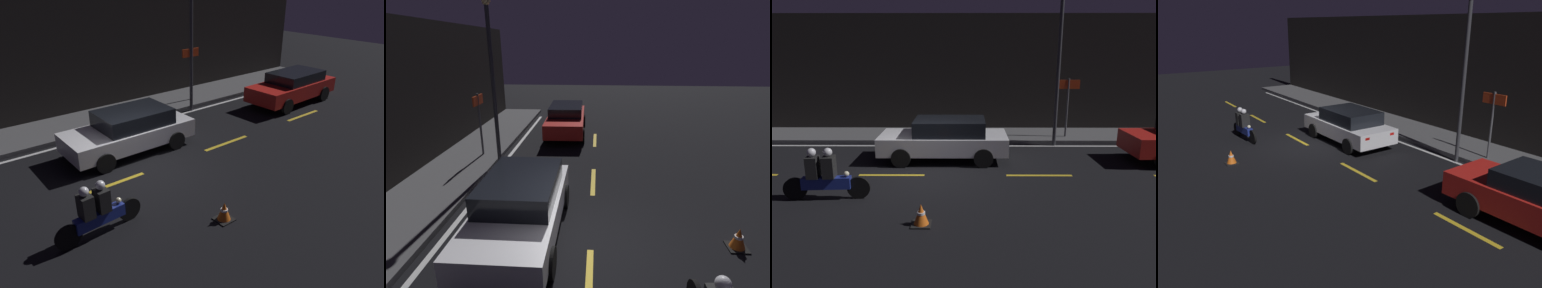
% 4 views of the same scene
% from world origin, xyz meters
% --- Properties ---
extents(ground_plane, '(56.00, 56.00, 0.00)m').
position_xyz_m(ground_plane, '(0.00, 0.00, 0.00)').
color(ground_plane, black).
extents(lane_dash_c, '(2.00, 0.14, 0.01)m').
position_xyz_m(lane_dash_c, '(-1.00, 0.00, 0.00)').
color(lane_dash_c, gold).
rests_on(lane_dash_c, ground).
extents(lane_dash_d, '(2.00, 0.14, 0.01)m').
position_xyz_m(lane_dash_d, '(3.50, 0.00, 0.00)').
color(lane_dash_d, gold).
rests_on(lane_dash_d, ground).
extents(lane_dash_e, '(2.00, 0.14, 0.01)m').
position_xyz_m(lane_dash_e, '(8.00, 0.00, 0.00)').
color(lane_dash_e, gold).
rests_on(lane_dash_e, ground).
extents(lane_solid_kerb, '(25.20, 0.14, 0.01)m').
position_xyz_m(lane_solid_kerb, '(0.00, 3.43, 0.00)').
color(lane_solid_kerb, silver).
rests_on(lane_solid_kerb, ground).
extents(sedan_white, '(4.29, 1.95, 1.43)m').
position_xyz_m(sedan_white, '(0.56, 1.64, 0.76)').
color(sedan_white, silver).
rests_on(sedan_white, ground).
extents(taxi_red, '(4.65, 1.99, 1.44)m').
position_xyz_m(taxi_red, '(9.06, 1.46, 0.78)').
color(taxi_red, red).
rests_on(taxi_red, ground).
extents(traffic_cone_near, '(0.43, 0.43, 0.49)m').
position_xyz_m(traffic_cone_near, '(0.29, -3.25, 0.24)').
color(traffic_cone_near, black).
rests_on(traffic_cone_near, ground).
extents(shop_sign, '(0.90, 0.08, 2.40)m').
position_xyz_m(shop_sign, '(5.40, 4.41, 1.85)').
color(shop_sign, '#4C4C51').
rests_on(shop_sign, raised_curb).
extents(street_lamp, '(0.28, 0.28, 5.76)m').
position_xyz_m(street_lamp, '(4.73, 3.53, 3.24)').
color(street_lamp, '#333338').
rests_on(street_lamp, ground).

